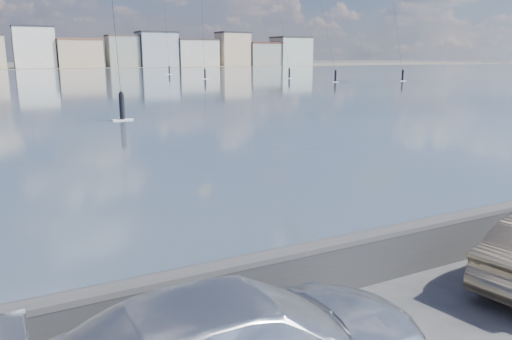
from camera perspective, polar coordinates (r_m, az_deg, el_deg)
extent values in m
cube|color=#314459|center=(96.02, -26.04, 9.10)|extent=(500.00, 177.00, 0.00)
cube|color=#28282B|center=(8.77, -1.88, -13.64)|extent=(400.00, 0.35, 0.90)
cylinder|color=#28282B|center=(8.58, -1.90, -10.95)|extent=(400.00, 0.36, 0.36)
cube|color=white|center=(190.92, -24.04, 12.62)|extent=(13.00, 10.00, 13.50)
cube|color=#2D2D33|center=(191.14, -24.24, 14.73)|extent=(13.26, 10.20, 0.60)
cube|color=#CCB293|center=(192.55, -19.59, 12.39)|extent=(15.00, 12.00, 9.50)
cube|color=brown|center=(192.62, -19.71, 13.88)|extent=(15.30, 12.24, 0.60)
cube|color=gray|center=(195.48, -15.01, 12.90)|extent=(11.00, 9.00, 11.00)
cube|color=#4C423D|center=(195.60, -15.11, 14.60)|extent=(11.22, 9.18, 0.60)
cube|color=#9EA8B7|center=(198.84, -11.28, 13.30)|extent=(14.00, 11.00, 12.50)
cube|color=#2D2D33|center=(199.01, -11.36, 15.19)|extent=(14.28, 11.22, 0.60)
cube|color=beige|center=(203.85, -6.98, 13.09)|extent=(16.00, 12.00, 10.00)
cube|color=#383330|center=(203.93, -7.02, 14.57)|extent=(16.32, 12.24, 0.60)
cube|color=#CCB293|center=(210.32, -2.67, 13.57)|extent=(12.00, 10.00, 13.00)
cube|color=#2D2D33|center=(210.50, -2.69, 15.42)|extent=(12.24, 10.20, 0.60)
cube|color=gray|center=(216.40, 0.66, 13.04)|extent=(14.00, 11.00, 9.00)
cube|color=#562D23|center=(216.45, 0.66, 14.31)|extent=(14.28, 11.22, 0.60)
cube|color=#B7C6BC|center=(223.66, 4.02, 13.32)|extent=(15.00, 12.00, 11.50)
cube|color=#383330|center=(223.78, 4.04, 14.87)|extent=(15.30, 12.24, 0.60)
cube|color=white|center=(35.53, -14.99, 5.56)|extent=(1.40, 0.42, 0.08)
cylinder|color=black|center=(35.43, -15.08, 7.00)|extent=(0.36, 0.36, 1.70)
sphere|color=black|center=(35.36, -15.16, 8.45)|extent=(0.28, 0.28, 0.28)
cube|color=white|center=(90.67, 16.38, 9.75)|extent=(1.40, 0.42, 0.08)
cylinder|color=black|center=(90.63, 16.41, 10.32)|extent=(0.36, 0.36, 1.70)
sphere|color=black|center=(90.60, 16.45, 10.88)|extent=(0.28, 0.28, 0.28)
cylinder|color=black|center=(95.43, 15.66, 16.30)|extent=(3.82, 9.28, 18.69)
cube|color=white|center=(119.15, -9.87, 10.73)|extent=(1.40, 0.42, 0.08)
cylinder|color=black|center=(119.12, -9.89, 11.17)|extent=(0.36, 0.36, 1.70)
sphere|color=black|center=(119.10, -9.90, 11.60)|extent=(0.28, 0.28, 0.28)
cube|color=white|center=(85.21, 9.05, 9.93)|extent=(1.40, 0.42, 0.08)
cylinder|color=black|center=(85.17, 9.07, 10.54)|extent=(0.36, 0.36, 1.70)
sphere|color=black|center=(85.14, 9.09, 11.14)|extent=(0.28, 0.28, 0.28)
cube|color=white|center=(97.69, 3.82, 10.44)|extent=(1.40, 0.42, 0.08)
cylinder|color=black|center=(97.66, 3.83, 10.96)|extent=(0.36, 0.36, 1.70)
sphere|color=black|center=(97.63, 3.84, 11.49)|extent=(0.28, 0.28, 0.28)
cylinder|color=black|center=(102.51, 2.86, 16.93)|extent=(1.79, 9.87, 20.27)
cube|color=white|center=(95.05, -5.84, 10.33)|extent=(1.40, 0.42, 0.08)
cylinder|color=black|center=(95.02, -5.85, 10.87)|extent=(0.36, 0.36, 1.70)
sphere|color=black|center=(94.99, -5.86, 11.41)|extent=(0.28, 0.28, 0.28)
cylinder|color=black|center=(100.67, -6.19, 17.76)|extent=(3.50, 10.20, 23.13)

